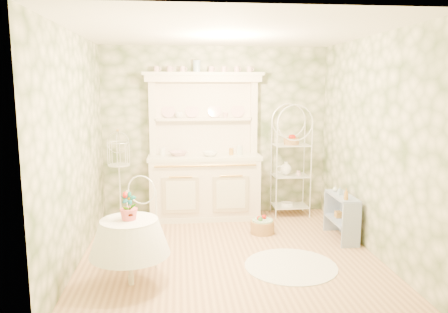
{
  "coord_description": "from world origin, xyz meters",
  "views": [
    {
      "loc": [
        -0.6,
        -5.2,
        2.08
      ],
      "look_at": [
        0.0,
        0.5,
        1.15
      ],
      "focal_mm": 35.0,
      "sensor_mm": 36.0,
      "label": 1
    }
  ],
  "objects": [
    {
      "name": "cup_right",
      "position": [
        0.15,
        1.68,
        1.61
      ],
      "size": [
        0.09,
        0.09,
        0.09
      ],
      "primitive_type": "imported",
      "rotation": [
        0.0,
        0.0,
        -0.04
      ],
      "color": "white",
      "rests_on": "kitchen_dresser"
    },
    {
      "name": "wall_front",
      "position": [
        0.0,
        -1.8,
        1.35
      ],
      "size": [
        3.6,
        3.6,
        0.0
      ],
      "primitive_type": "plane",
      "color": "beige",
      "rests_on": "floor"
    },
    {
      "name": "round_table",
      "position": [
        -1.12,
        -0.78,
        0.36
      ],
      "size": [
        0.69,
        0.69,
        0.71
      ],
      "primitive_type": "cylinder",
      "rotation": [
        0.0,
        0.0,
        0.07
      ],
      "color": "white",
      "rests_on": "floor"
    },
    {
      "name": "cafe_chair",
      "position": [
        -1.05,
        -0.21,
        0.44
      ],
      "size": [
        0.51,
        0.51,
        0.87
      ],
      "primitive_type": "cube",
      "rotation": [
        0.0,
        0.0,
        -0.34
      ],
      "color": "white",
      "rests_on": "floor"
    },
    {
      "name": "bottle_amber",
      "position": [
        1.55,
        0.1,
        0.68
      ],
      "size": [
        0.08,
        0.08,
        0.15
      ],
      "primitive_type": "imported",
      "rotation": [
        0.0,
        0.0,
        -0.33
      ],
      "color": "#AE7C30",
      "rests_on": "side_shelf"
    },
    {
      "name": "wall_back",
      "position": [
        0.0,
        1.8,
        1.35
      ],
      "size": [
        3.6,
        3.6,
        0.0
      ],
      "primitive_type": "plane",
      "color": "beige",
      "rests_on": "floor"
    },
    {
      "name": "floor_basket",
      "position": [
        0.57,
        0.68,
        0.12
      ],
      "size": [
        0.41,
        0.41,
        0.23
      ],
      "primitive_type": "cylinder",
      "rotation": [
        0.0,
        0.0,
        0.15
      ],
      "color": "#AF824B",
      "rests_on": "floor"
    },
    {
      "name": "side_shelf",
      "position": [
        1.6,
        0.35,
        0.32
      ],
      "size": [
        0.34,
        0.77,
        0.64
      ],
      "primitive_type": "cube",
      "rotation": [
        0.0,
        0.0,
        -0.09
      ],
      "color": "#91A1C0",
      "rests_on": "floor"
    },
    {
      "name": "floor",
      "position": [
        0.0,
        0.0,
        0.0
      ],
      "size": [
        3.6,
        3.6,
        0.0
      ],
      "primitive_type": "plane",
      "color": "tan",
      "rests_on": "ground"
    },
    {
      "name": "wall_left",
      "position": [
        -1.8,
        0.0,
        1.35
      ],
      "size": [
        3.6,
        3.6,
        0.0
      ],
      "primitive_type": "plane",
      "color": "beige",
      "rests_on": "floor"
    },
    {
      "name": "lace_rug",
      "position": [
        0.68,
        -0.49,
        0.0
      ],
      "size": [
        1.17,
        1.17,
        0.01
      ],
      "primitive_type": "cylinder",
      "rotation": [
        0.0,
        0.0,
        -0.08
      ],
      "color": "white",
      "rests_on": "floor"
    },
    {
      "name": "cup_left",
      "position": [
        -0.58,
        1.68,
        1.61
      ],
      "size": [
        0.13,
        0.13,
        0.1
      ],
      "primitive_type": "imported",
      "rotation": [
        0.0,
        0.0,
        0.1
      ],
      "color": "white",
      "rests_on": "kitchen_dresser"
    },
    {
      "name": "ceiling",
      "position": [
        0.0,
        0.0,
        2.7
      ],
      "size": [
        3.6,
        3.6,
        0.0
      ],
      "primitive_type": "plane",
      "color": "white",
      "rests_on": "floor"
    },
    {
      "name": "birdcage_stand",
      "position": [
        -1.49,
        1.35,
        0.73
      ],
      "size": [
        0.35,
        0.35,
        1.46
      ],
      "primitive_type": "cube",
      "rotation": [
        0.0,
        0.0,
        -0.0
      ],
      "color": "white",
      "rests_on": "floor"
    },
    {
      "name": "kitchen_dresser",
      "position": [
        -0.2,
        1.52,
        1.15
      ],
      "size": [
        1.87,
        0.61,
        2.29
      ],
      "primitive_type": "cube",
      "color": "white",
      "rests_on": "floor"
    },
    {
      "name": "bowl_white",
      "position": [
        -0.12,
        1.42,
        1.02
      ],
      "size": [
        0.27,
        0.27,
        0.07
      ],
      "primitive_type": "imported",
      "rotation": [
        0.0,
        0.0,
        0.2
      ],
      "color": "white",
      "rests_on": "kitchen_dresser"
    },
    {
      "name": "bottle_blue",
      "position": [
        1.58,
        0.38,
        0.65
      ],
      "size": [
        0.06,
        0.06,
        0.11
      ],
      "primitive_type": "imported",
      "rotation": [
        0.0,
        0.0,
        0.09
      ],
      "color": "#97B2C9",
      "rests_on": "side_shelf"
    },
    {
      "name": "bottle_glass",
      "position": [
        1.58,
        0.57,
        0.65
      ],
      "size": [
        0.09,
        0.09,
        0.09
      ],
      "primitive_type": "imported",
      "rotation": [
        0.0,
        0.0,
        -0.39
      ],
      "color": "silver",
      "rests_on": "side_shelf"
    },
    {
      "name": "bowl_floral",
      "position": [
        -0.61,
        1.52,
        1.02
      ],
      "size": [
        0.36,
        0.36,
        0.07
      ],
      "primitive_type": "imported",
      "rotation": [
        0.0,
        0.0,
        0.38
      ],
      "color": "white",
      "rests_on": "kitchen_dresser"
    },
    {
      "name": "wall_right",
      "position": [
        1.8,
        0.0,
        1.35
      ],
      "size": [
        3.6,
        3.6,
        0.0
      ],
      "primitive_type": "plane",
      "color": "beige",
      "rests_on": "floor"
    },
    {
      "name": "potted_geranium",
      "position": [
        -1.11,
        -0.82,
        0.85
      ],
      "size": [
        0.16,
        0.12,
        0.3
      ],
      "primitive_type": "imported",
      "rotation": [
        0.0,
        0.0,
        -0.07
      ],
      "color": "#3F7238",
      "rests_on": "round_table"
    },
    {
      "name": "bakers_rack",
      "position": [
        1.19,
        1.53,
        0.86
      ],
      "size": [
        0.54,
        0.38,
        1.72
      ],
      "primitive_type": "cube",
      "rotation": [
        0.0,
        0.0,
        0.0
      ],
      "color": "white",
      "rests_on": "floor"
    }
  ]
}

